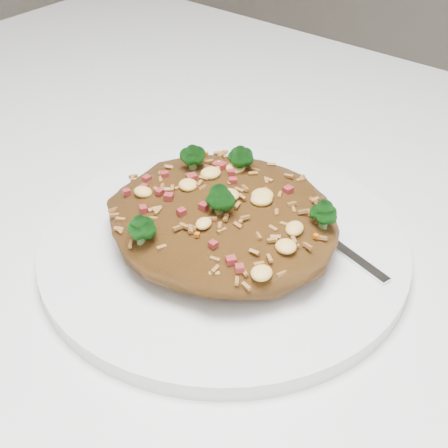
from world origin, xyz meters
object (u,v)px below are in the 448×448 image
(plate, at_px, (224,245))
(fork, at_px, (320,233))
(fried_rice, at_px, (224,210))
(dining_table, at_px, (254,283))

(plate, bearing_deg, fork, 42.83)
(plate, height_order, fork, fork)
(fried_rice, relative_size, fork, 1.19)
(fried_rice, bearing_deg, fork, 42.82)
(dining_table, xyz_separation_m, fork, (0.07, -0.01, 0.11))
(fried_rice, xyz_separation_m, fork, (0.06, 0.05, -0.03))
(dining_table, distance_m, fried_rice, 0.15)
(dining_table, bearing_deg, plate, -77.66)
(fried_rice, bearing_deg, dining_table, 102.32)
(plate, distance_m, fried_rice, 0.04)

